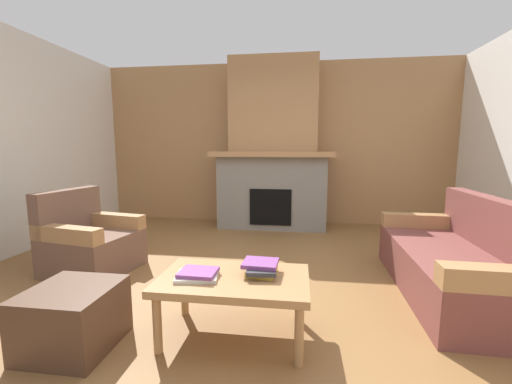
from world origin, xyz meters
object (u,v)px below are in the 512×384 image
coffee_table (234,284)px  ottoman (73,318)px  fireplace (273,155)px  couch (459,263)px  armchair (90,243)px

coffee_table → ottoman: (-1.01, -0.25, -0.18)m
fireplace → couch: fireplace is taller
fireplace → armchair: bearing=-127.9°
coffee_table → ottoman: size_ratio=1.92×
fireplace → coffee_table: size_ratio=2.70×
armchair → coffee_table: (1.75, -0.97, 0.08)m
fireplace → armchair: 2.96m
ottoman → armchair: bearing=121.1°
couch → fireplace: bearing=128.5°
coffee_table → ottoman: coffee_table is taller
fireplace → couch: 3.08m
armchair → coffee_table: bearing=-29.2°
coffee_table → armchair: bearing=150.8°
fireplace → ottoman: fireplace is taller
fireplace → couch: size_ratio=1.48×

